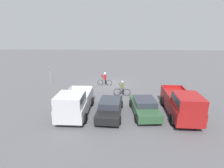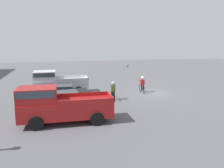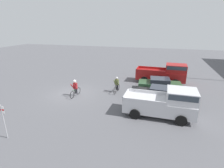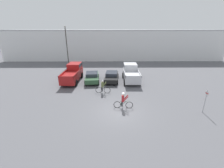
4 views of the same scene
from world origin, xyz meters
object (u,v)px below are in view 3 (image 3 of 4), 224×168
object	(u,v)px
pickup_truck_0	(165,73)
fire_lane_sign	(3,118)
cyclist_0	(75,88)
pickup_truck_1	(165,102)
cyclist_1	(117,85)
sedan_0	(160,84)
sedan_1	(162,94)

from	to	relation	value
pickup_truck_0	fire_lane_sign	xyz separation A→B (m)	(13.83, -9.09, 0.16)
cyclist_0	pickup_truck_1	bearing A→B (deg)	77.94
pickup_truck_0	pickup_truck_1	distance (m)	8.39
pickup_truck_1	cyclist_1	world-z (taller)	pickup_truck_1
sedan_0	fire_lane_sign	size ratio (longest dim) A/B	2.01
sedan_1	pickup_truck_1	distance (m)	2.86
cyclist_0	fire_lane_sign	bearing A→B (deg)	-6.82
sedan_0	pickup_truck_1	xyz separation A→B (m)	(5.61, 0.52, 0.45)
pickup_truck_0	sedan_0	size ratio (longest dim) A/B	1.27
sedan_0	pickup_truck_1	size ratio (longest dim) A/B	0.87
sedan_1	cyclist_1	size ratio (longest dim) A/B	2.61
pickup_truck_0	fire_lane_sign	bearing A→B (deg)	-33.31
pickup_truck_0	pickup_truck_1	size ratio (longest dim) A/B	1.10
sedan_1	cyclist_0	bearing A→B (deg)	-82.60
sedan_1	fire_lane_sign	distance (m)	12.13
sedan_1	sedan_0	bearing A→B (deg)	-174.79
pickup_truck_0	sedan_0	bearing A→B (deg)	-9.76
cyclist_0	cyclist_1	size ratio (longest dim) A/B	1.04
pickup_truck_0	cyclist_1	bearing A→B (deg)	-45.87
pickup_truck_0	cyclist_1	world-z (taller)	pickup_truck_0
pickup_truck_0	fire_lane_sign	distance (m)	16.55
pickup_truck_0	sedan_0	xyz separation A→B (m)	(2.78, -0.48, -0.50)
sedan_1	cyclist_1	world-z (taller)	cyclist_1
pickup_truck_0	fire_lane_sign	size ratio (longest dim) A/B	2.55
cyclist_1	fire_lane_sign	world-z (taller)	fire_lane_sign
pickup_truck_0	cyclist_1	xyz separation A→B (m)	(4.52, -4.66, -0.39)
pickup_truck_1	fire_lane_sign	bearing A→B (deg)	-59.22
pickup_truck_1	cyclist_1	xyz separation A→B (m)	(-3.87, -4.70, -0.35)
pickup_truck_1	cyclist_1	distance (m)	6.10
sedan_1	cyclist_0	distance (m)	8.07
pickup_truck_0	cyclist_0	world-z (taller)	pickup_truck_0
pickup_truck_0	sedan_1	size ratio (longest dim) A/B	1.22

